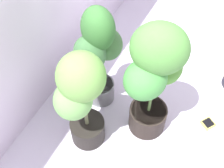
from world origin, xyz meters
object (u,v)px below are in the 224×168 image
at_px(potted_plant_back_left, 81,97).
at_px(potted_plant_center, 154,76).
at_px(potted_plant_back_center, 99,51).
at_px(hygrometer_box, 208,124).

xyz_separation_m(potted_plant_back_left, potted_plant_center, (0.27, -0.32, 0.07)).
distance_m(potted_plant_back_center, potted_plant_center, 0.40).
height_order(potted_plant_back_left, hygrometer_box, potted_plant_back_left).
relative_size(potted_plant_back_center, hygrometer_box, 7.48).
relative_size(potted_plant_back_left, potted_plant_center, 0.87).
distance_m(potted_plant_back_center, hygrometer_box, 0.93).
relative_size(potted_plant_back_center, potted_plant_back_left, 1.04).
xyz_separation_m(potted_plant_back_left, hygrometer_box, (0.48, -0.70, -0.47)).
bearing_deg(potted_plant_back_left, hygrometer_box, -55.45).
relative_size(potted_plant_back_left, hygrometer_box, 7.19).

